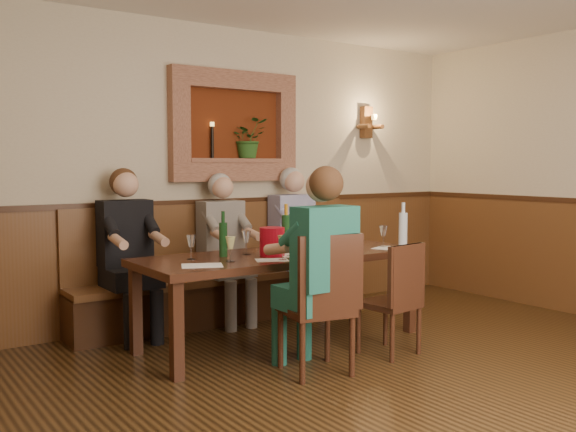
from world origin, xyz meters
name	(u,v)px	position (x,y,z in m)	size (l,w,h in m)	color
ground_plane	(456,413)	(0.00, 0.00, 0.00)	(6.00, 6.00, 0.00)	black
room_shell	(463,93)	(0.00, 0.00, 1.89)	(6.04, 6.04, 2.82)	beige
wainscoting	(458,316)	(0.00, 0.00, 0.59)	(6.02, 6.02, 1.15)	brown
wall_niche	(239,131)	(0.24, 2.94, 1.81)	(1.36, 0.30, 1.06)	#59210C
wall_sconce	(367,123)	(1.90, 2.93, 1.94)	(0.25, 0.20, 0.35)	brown
dining_table	(282,262)	(0.00, 1.85, 0.68)	(2.40, 0.90, 0.75)	black
bench	(226,286)	(0.00, 2.79, 0.33)	(3.00, 0.45, 1.11)	#381E0F
chair_near_left	(317,332)	(-0.24, 1.06, 0.29)	(0.52, 0.52, 1.01)	black
chair_near_right	(391,322)	(0.52, 1.10, 0.25)	(0.44, 0.44, 0.88)	black
person_bench_left	(130,269)	(-0.98, 2.69, 0.60)	(0.43, 0.53, 1.45)	black
person_bench_mid	(226,262)	(-0.06, 2.69, 0.58)	(0.41, 0.50, 1.40)	#5E5856
person_bench_right	(297,253)	(0.76, 2.69, 0.60)	(0.43, 0.53, 1.45)	navy
person_chair_front	(316,288)	(-0.23, 1.07, 0.61)	(0.44, 0.54, 1.47)	#195858
spittoon_bucket	(272,242)	(-0.15, 1.77, 0.86)	(0.20, 0.20, 0.23)	red
wine_bottle_green_a	(286,232)	(0.06, 1.87, 0.92)	(0.08, 0.08, 0.40)	#19471E
wine_bottle_green_b	(223,238)	(-0.49, 1.96, 0.90)	(0.08, 0.08, 0.36)	#19471E
water_bottle	(403,229)	(1.06, 1.52, 0.91)	(0.09, 0.09, 0.40)	silver
tasting_sheet_a	(202,265)	(-0.84, 1.64, 0.75)	(0.29, 0.21, 0.00)	white
tasting_sheet_b	(298,255)	(0.06, 1.69, 0.75)	(0.32, 0.23, 0.00)	white
tasting_sheet_c	(386,248)	(0.94, 1.60, 0.75)	(0.25, 0.18, 0.00)	white
tasting_sheet_d	(272,260)	(-0.28, 1.57, 0.75)	(0.25, 0.18, 0.00)	white
wine_glass_0	(383,236)	(0.97, 1.67, 0.85)	(0.08, 0.08, 0.19)	white
wine_glass_1	(331,240)	(0.41, 1.71, 0.85)	(0.08, 0.08, 0.19)	white
wine_glass_2	(291,244)	(-0.04, 1.66, 0.85)	(0.08, 0.08, 0.19)	#E2E187
wine_glass_3	(191,247)	(-0.76, 1.97, 0.85)	(0.08, 0.08, 0.19)	white
wine_glass_4	(247,243)	(-0.27, 1.96, 0.85)	(0.08, 0.08, 0.19)	white
wine_glass_5	(283,248)	(-0.21, 1.52, 0.85)	(0.08, 0.08, 0.19)	#E2E187
wine_glass_6	(289,239)	(0.15, 1.96, 0.85)	(0.08, 0.08, 0.19)	#E2E187
wine_glass_7	(231,249)	(-0.58, 1.69, 0.85)	(0.08, 0.08, 0.19)	#E2E187
wine_glass_8	(347,235)	(0.74, 1.90, 0.85)	(0.08, 0.08, 0.19)	#E2E187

